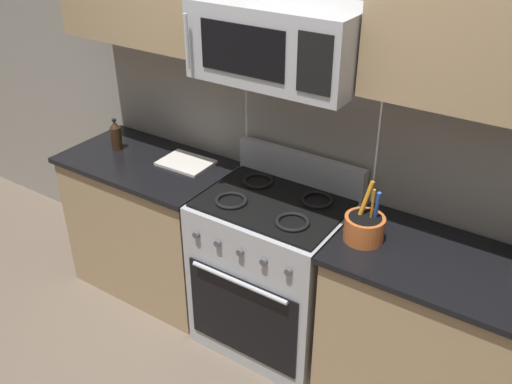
% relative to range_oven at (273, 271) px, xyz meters
% --- Properties ---
extents(wall_back, '(8.00, 0.10, 2.60)m').
position_rel_range_oven_xyz_m(wall_back, '(0.00, 0.37, 0.83)').
color(wall_back, '#9E998E').
rests_on(wall_back, ground).
extents(counter_left, '(1.02, 0.60, 0.91)m').
position_rel_range_oven_xyz_m(counter_left, '(-0.90, -0.00, -0.02)').
color(counter_left, tan).
rests_on(counter_left, ground).
extents(range_oven, '(0.76, 0.64, 1.09)m').
position_rel_range_oven_xyz_m(range_oven, '(0.00, 0.00, 0.00)').
color(range_oven, '#B2B5BA').
rests_on(range_oven, ground).
extents(counter_right, '(0.95, 0.60, 0.91)m').
position_rel_range_oven_xyz_m(counter_right, '(0.87, -0.00, -0.02)').
color(counter_right, tan).
rests_on(counter_right, ground).
extents(microwave, '(0.78, 0.44, 0.35)m').
position_rel_range_oven_xyz_m(microwave, '(-0.00, 0.03, 1.27)').
color(microwave, '#B2B5BA').
extents(upper_cabinets_right, '(0.94, 0.34, 0.76)m').
position_rel_range_oven_xyz_m(upper_cabinets_right, '(0.87, 0.15, 1.50)').
color(upper_cabinets_right, tan).
extents(utensil_crock, '(0.19, 0.19, 0.29)m').
position_rel_range_oven_xyz_m(utensil_crock, '(0.51, -0.04, 0.50)').
color(utensil_crock, '#D1662D').
rests_on(utensil_crock, counter_right).
extents(cutting_board, '(0.30, 0.23, 0.02)m').
position_rel_range_oven_xyz_m(cutting_board, '(-0.67, 0.10, 0.44)').
color(cutting_board, silver).
rests_on(cutting_board, counter_left).
extents(bottle_soy, '(0.07, 0.07, 0.20)m').
position_rel_range_oven_xyz_m(bottle_soy, '(-1.15, 0.02, 0.53)').
color(bottle_soy, '#382314').
rests_on(bottle_soy, counter_left).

